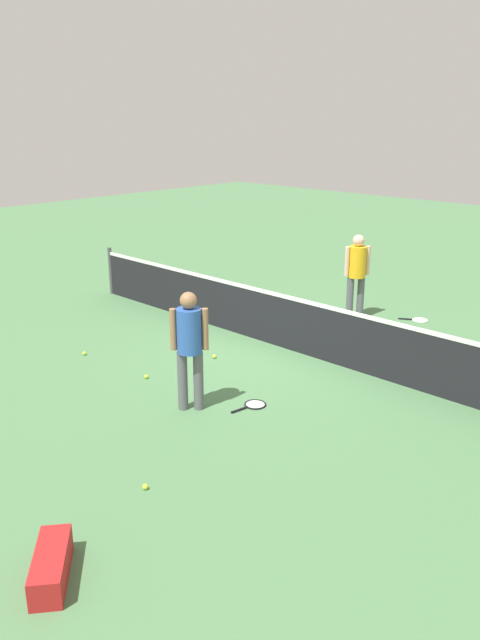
% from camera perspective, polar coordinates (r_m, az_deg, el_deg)
% --- Properties ---
extents(ground_plane, '(40.00, 40.00, 0.00)m').
position_cam_1_polar(ground_plane, '(11.18, 3.52, -2.38)').
color(ground_plane, '#4C7A4C').
extents(court_net, '(10.09, 0.09, 1.07)m').
position_cam_1_polar(court_net, '(11.02, 3.57, 0.06)').
color(court_net, '#4C4C51').
rests_on(court_net, ground_plane).
extents(player_near_side, '(0.48, 0.48, 1.70)m').
position_cam_1_polar(player_near_side, '(8.51, -4.62, -1.94)').
color(player_near_side, '#595960').
rests_on(player_near_side, ground_plane).
extents(player_far_side, '(0.48, 0.48, 1.70)m').
position_cam_1_polar(player_far_side, '(12.64, 10.60, 4.56)').
color(player_far_side, '#595960').
rests_on(player_far_side, ground_plane).
extents(tennis_racket_near_player, '(0.36, 0.60, 0.03)m').
position_cam_1_polar(tennis_racket_near_player, '(8.95, 1.26, -7.74)').
color(tennis_racket_near_player, black).
rests_on(tennis_racket_near_player, ground_plane).
extents(tennis_racket_far_player, '(0.59, 0.44, 0.03)m').
position_cam_1_polar(tennis_racket_far_player, '(13.01, 15.95, -0.00)').
color(tennis_racket_far_player, white).
rests_on(tennis_racket_far_player, ground_plane).
extents(tennis_ball_near_player, '(0.07, 0.07, 0.07)m').
position_cam_1_polar(tennis_ball_near_player, '(7.21, -8.62, -14.79)').
color(tennis_ball_near_player, '#C6E033').
rests_on(tennis_ball_near_player, ground_plane).
extents(tennis_ball_by_net, '(0.07, 0.07, 0.07)m').
position_cam_1_polar(tennis_ball_by_net, '(11.06, -13.99, -2.97)').
color(tennis_ball_by_net, '#C6E033').
rests_on(tennis_ball_by_net, ground_plane).
extents(tennis_ball_midcourt, '(0.07, 0.07, 0.07)m').
position_cam_1_polar(tennis_ball_midcourt, '(10.61, -2.35, -3.34)').
color(tennis_ball_midcourt, '#C6E033').
rests_on(tennis_ball_midcourt, ground_plane).
extents(tennis_ball_stray_left, '(0.07, 0.07, 0.07)m').
position_cam_1_polar(tennis_ball_stray_left, '(9.92, -8.54, -5.12)').
color(tennis_ball_stray_left, '#C6E033').
rests_on(tennis_ball_stray_left, ground_plane).
extents(equipment_bag, '(0.80, 0.72, 0.28)m').
position_cam_1_polar(equipment_bag, '(6.20, -16.77, -20.44)').
color(equipment_bag, '#B21E1E').
rests_on(equipment_bag, ground_plane).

